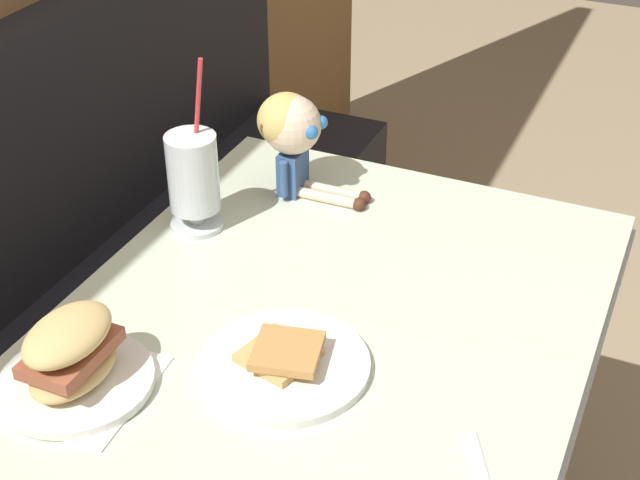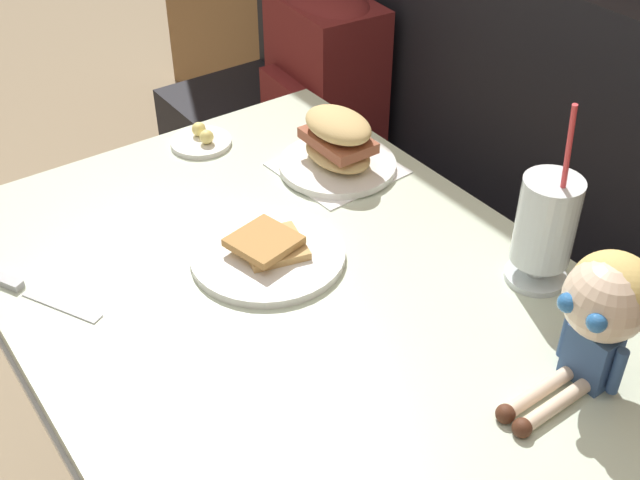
{
  "view_description": "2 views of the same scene",
  "coord_description": "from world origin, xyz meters",
  "px_view_note": "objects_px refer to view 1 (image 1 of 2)",
  "views": [
    {
      "loc": [
        -1.0,
        -0.27,
        1.63
      ],
      "look_at": [
        0.11,
        0.22,
        0.84
      ],
      "focal_mm": 51.86,
      "sensor_mm": 36.0,
      "label": 1
    },
    {
      "loc": [
        0.79,
        -0.33,
        1.54
      ],
      "look_at": [
        0.05,
        0.19,
        0.85
      ],
      "focal_mm": 44.96,
      "sensor_mm": 36.0,
      "label": 2
    }
  ],
  "objects_px": {
    "milkshake_glass": "(193,178)",
    "seated_doll": "(292,130)",
    "toast_plate": "(284,362)",
    "sandwich_plate": "(73,361)"
  },
  "relations": [
    {
      "from": "toast_plate",
      "to": "sandwich_plate",
      "type": "bearing_deg",
      "value": 121.38
    },
    {
      "from": "milkshake_glass",
      "to": "seated_doll",
      "type": "xyz_separation_m",
      "value": [
        0.18,
        -0.1,
        0.03
      ]
    },
    {
      "from": "seated_doll",
      "to": "sandwich_plate",
      "type": "bearing_deg",
      "value": 175.96
    },
    {
      "from": "milkshake_glass",
      "to": "sandwich_plate",
      "type": "bearing_deg",
      "value": -172.25
    },
    {
      "from": "toast_plate",
      "to": "milkshake_glass",
      "type": "bearing_deg",
      "value": 47.53
    },
    {
      "from": "sandwich_plate",
      "to": "toast_plate",
      "type": "bearing_deg",
      "value": -58.62
    },
    {
      "from": "sandwich_plate",
      "to": "seated_doll",
      "type": "xyz_separation_m",
      "value": [
        0.62,
        -0.04,
        0.08
      ]
    },
    {
      "from": "milkshake_glass",
      "to": "seated_doll",
      "type": "height_order",
      "value": "milkshake_glass"
    },
    {
      "from": "sandwich_plate",
      "to": "milkshake_glass",
      "type": "bearing_deg",
      "value": 7.75
    },
    {
      "from": "milkshake_glass",
      "to": "sandwich_plate",
      "type": "height_order",
      "value": "milkshake_glass"
    }
  ]
}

